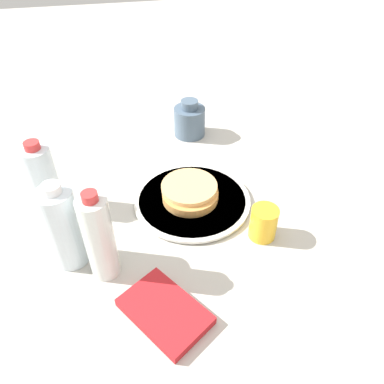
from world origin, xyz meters
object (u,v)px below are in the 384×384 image
(juice_glass, at_px, (263,223))
(water_bottle_near, at_px, (63,227))
(pancake_stack, at_px, (190,193))
(cream_jug, at_px, (190,120))
(water_bottle_far, at_px, (99,238))
(plate, at_px, (192,200))
(water_bottle_mid, at_px, (43,178))

(juice_glass, relative_size, water_bottle_near, 0.39)
(pancake_stack, bearing_deg, juice_glass, -136.28)
(cream_jug, height_order, water_bottle_near, water_bottle_near)
(water_bottle_near, bearing_deg, juice_glass, -92.73)
(pancake_stack, bearing_deg, water_bottle_far, 128.77)
(plate, height_order, water_bottle_far, water_bottle_far)
(water_bottle_far, bearing_deg, cream_jug, -29.66)
(pancake_stack, bearing_deg, cream_jug, -11.53)
(cream_jug, xyz_separation_m, water_bottle_near, (-0.45, 0.36, 0.05))
(cream_jug, height_order, water_bottle_far, water_bottle_far)
(juice_glass, xyz_separation_m, water_bottle_far, (-0.03, 0.36, 0.06))
(water_bottle_mid, relative_size, water_bottle_far, 0.87)
(pancake_stack, distance_m, water_bottle_mid, 0.36)
(plate, xyz_separation_m, cream_jug, (0.32, -0.06, 0.04))
(plate, relative_size, cream_jug, 2.51)
(pancake_stack, xyz_separation_m, water_bottle_near, (-0.13, 0.29, 0.07))
(plate, height_order, juice_glass, juice_glass)
(water_bottle_far, bearing_deg, water_bottle_mid, 28.76)
(pancake_stack, bearing_deg, water_bottle_mid, 79.69)
(pancake_stack, xyz_separation_m, water_bottle_far, (-0.18, 0.22, 0.07))
(pancake_stack, distance_m, water_bottle_near, 0.32)
(plate, distance_m, juice_glass, 0.20)
(cream_jug, height_order, water_bottle_mid, water_bottle_mid)
(cream_jug, bearing_deg, plate, 169.36)
(cream_jug, distance_m, water_bottle_near, 0.58)
(water_bottle_near, distance_m, water_bottle_far, 0.09)
(water_bottle_mid, xyz_separation_m, water_bottle_far, (-0.24, -0.13, 0.01))
(pancake_stack, bearing_deg, plate, -77.99)
(juice_glass, height_order, water_bottle_near, water_bottle_near)
(plate, bearing_deg, water_bottle_far, 128.27)
(cream_jug, bearing_deg, water_bottle_mid, 122.09)
(cream_jug, distance_m, water_bottle_far, 0.58)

